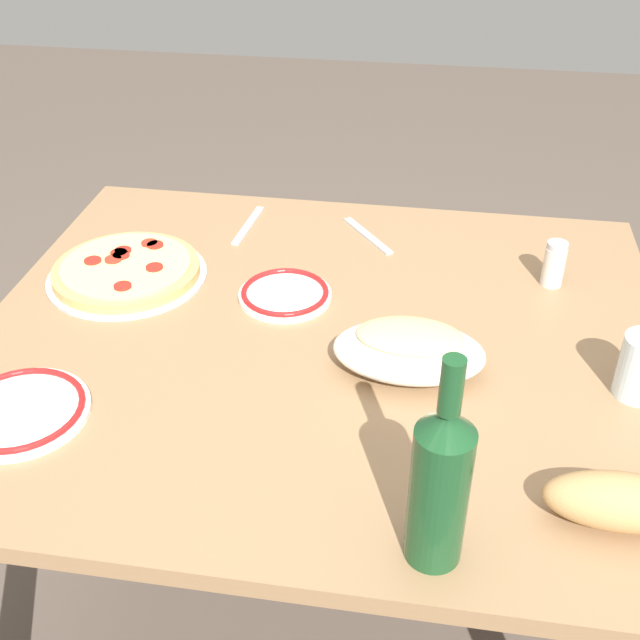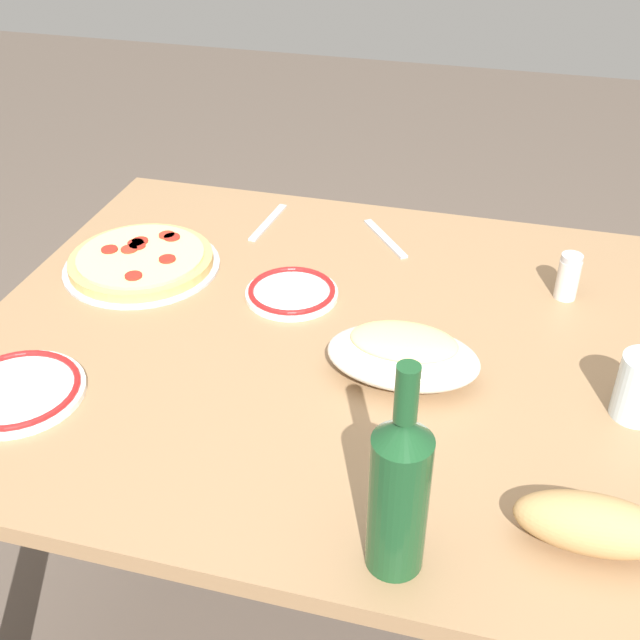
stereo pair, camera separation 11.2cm
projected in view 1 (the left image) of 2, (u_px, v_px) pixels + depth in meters
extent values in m
plane|color=brown|center=(320.00, 598.00, 1.75)|extent=(8.00, 8.00, 0.00)
cube|color=#93704C|center=(320.00, 342.00, 1.35)|extent=(1.17, 1.01, 0.03)
cylinder|color=#33302D|center=(571.00, 375.00, 1.85)|extent=(0.07, 0.07, 0.68)
cylinder|color=#33302D|center=(142.00, 334.00, 1.98)|extent=(0.07, 0.07, 0.68)
cylinder|color=#B7B7BC|center=(127.00, 276.00, 1.49)|extent=(0.30, 0.30, 0.01)
cylinder|color=tan|center=(127.00, 270.00, 1.49)|extent=(0.27, 0.27, 0.02)
cylinder|color=#EFD684|center=(126.00, 265.00, 1.48)|extent=(0.24, 0.24, 0.01)
cylinder|color=#B22D1E|center=(149.00, 243.00, 1.54)|extent=(0.03, 0.03, 0.00)
cylinder|color=maroon|center=(121.00, 255.00, 1.50)|extent=(0.03, 0.03, 0.00)
cylinder|color=maroon|center=(154.00, 267.00, 1.46)|extent=(0.03, 0.03, 0.00)
cylinder|color=maroon|center=(123.00, 286.00, 1.41)|extent=(0.03, 0.03, 0.00)
cylinder|color=maroon|center=(155.00, 245.00, 1.53)|extent=(0.03, 0.03, 0.00)
cylinder|color=maroon|center=(123.00, 250.00, 1.52)|extent=(0.03, 0.03, 0.00)
cylinder|color=#B22D1E|center=(113.00, 259.00, 1.49)|extent=(0.03, 0.03, 0.00)
cylinder|color=maroon|center=(93.00, 260.00, 1.48)|extent=(0.03, 0.03, 0.00)
cylinder|color=maroon|center=(119.00, 253.00, 1.51)|extent=(0.03, 0.03, 0.00)
ellipsoid|color=white|center=(409.00, 352.00, 1.24)|extent=(0.24, 0.15, 0.07)
ellipsoid|color=#AD2819|center=(409.00, 345.00, 1.24)|extent=(0.20, 0.12, 0.03)
ellipsoid|color=#EFD684|center=(410.00, 336.00, 1.23)|extent=(0.17, 0.10, 0.02)
cylinder|color=#194723|center=(438.00, 496.00, 0.91)|extent=(0.07, 0.07, 0.19)
cone|color=#194723|center=(447.00, 423.00, 0.85)|extent=(0.07, 0.07, 0.03)
cylinder|color=#194723|center=(452.00, 386.00, 0.82)|extent=(0.03, 0.03, 0.07)
cylinder|color=white|center=(285.00, 296.00, 1.43)|extent=(0.17, 0.17, 0.01)
torus|color=red|center=(285.00, 292.00, 1.43)|extent=(0.16, 0.16, 0.01)
cylinder|color=white|center=(20.00, 413.00, 1.17)|extent=(0.20, 0.20, 0.01)
torus|color=red|center=(19.00, 409.00, 1.16)|extent=(0.19, 0.19, 0.01)
ellipsoid|color=tan|center=(620.00, 502.00, 0.98)|extent=(0.19, 0.08, 0.07)
cylinder|color=silver|center=(554.00, 266.00, 1.46)|extent=(0.04, 0.04, 0.07)
cylinder|color=#B7B7BC|center=(558.00, 246.00, 1.43)|extent=(0.04, 0.04, 0.01)
cube|color=#B7B7BC|center=(248.00, 225.00, 1.66)|extent=(0.03, 0.17, 0.00)
cube|color=#B7B7BC|center=(368.00, 236.00, 1.63)|extent=(0.12, 0.14, 0.00)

